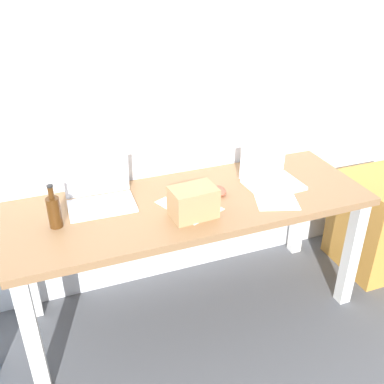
% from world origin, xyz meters
% --- Properties ---
extents(ground_plane, '(8.00, 8.00, 0.00)m').
position_xyz_m(ground_plane, '(0.00, 0.00, 0.00)').
color(ground_plane, '#515459').
extents(back_wall, '(5.20, 0.08, 2.60)m').
position_xyz_m(back_wall, '(0.00, 0.39, 1.30)').
color(back_wall, white).
rests_on(back_wall, ground).
extents(desk, '(1.86, 0.66, 0.73)m').
position_xyz_m(desk, '(0.00, 0.00, 0.63)').
color(desk, olive).
rests_on(desk, ground).
extents(laptop_left, '(0.34, 0.23, 0.24)m').
position_xyz_m(laptop_left, '(-0.45, 0.13, 0.78)').
color(laptop_left, silver).
rests_on(laptop_left, desk).
extents(laptop_right, '(0.30, 0.26, 0.22)m').
position_xyz_m(laptop_right, '(0.47, 0.03, 0.78)').
color(laptop_right, silver).
rests_on(laptop_right, desk).
extents(beer_bottle, '(0.06, 0.06, 0.22)m').
position_xyz_m(beer_bottle, '(-0.68, 0.00, 0.81)').
color(beer_bottle, '#47280F').
rests_on(beer_bottle, desk).
extents(computer_mouse, '(0.07, 0.10, 0.03)m').
position_xyz_m(computer_mouse, '(0.16, 0.02, 0.75)').
color(computer_mouse, '#D84C38').
rests_on(computer_mouse, desk).
extents(cardboard_box, '(0.23, 0.16, 0.15)m').
position_xyz_m(cardboard_box, '(-0.05, -0.14, 0.81)').
color(cardboard_box, tan).
rests_on(cardboard_box, desk).
extents(paper_sheet_front_right, '(0.29, 0.35, 0.00)m').
position_xyz_m(paper_sheet_front_right, '(0.42, -0.11, 0.73)').
color(paper_sheet_front_right, white).
rests_on(paper_sheet_front_right, desk).
extents(paper_sheet_center, '(0.31, 0.35, 0.00)m').
position_xyz_m(paper_sheet_center, '(-0.03, -0.05, 0.73)').
color(paper_sheet_center, white).
rests_on(paper_sheet_center, desk).
extents(filing_cabinet, '(0.40, 0.48, 0.63)m').
position_xyz_m(filing_cabinet, '(1.25, -0.03, 0.31)').
color(filing_cabinet, '#C68938').
rests_on(filing_cabinet, ground).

